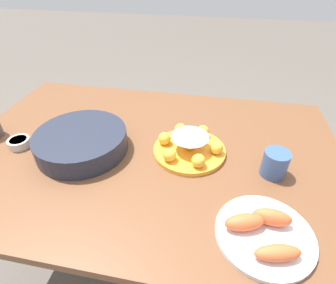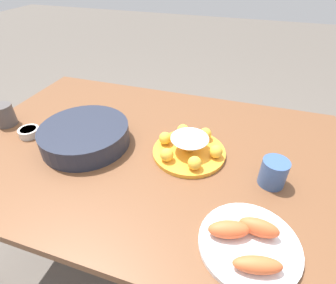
{
  "view_description": "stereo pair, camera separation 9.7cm",
  "coord_description": "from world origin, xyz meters",
  "px_view_note": "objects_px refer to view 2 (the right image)",
  "views": [
    {
      "loc": [
        -0.23,
        0.76,
        1.33
      ],
      "look_at": [
        -0.08,
        -0.01,
        0.75
      ],
      "focal_mm": 28.0,
      "sensor_mm": 36.0,
      "label": 1
    },
    {
      "loc": [
        -0.32,
        0.73,
        1.33
      ],
      "look_at": [
        -0.08,
        -0.01,
        0.75
      ],
      "focal_mm": 28.0,
      "sensor_mm": 36.0,
      "label": 2
    }
  ],
  "objects_px": {
    "cake_plate": "(189,148)",
    "seafood_platter": "(248,242)",
    "sauce_bowl": "(29,132)",
    "serving_bowl": "(85,135)",
    "cup_near": "(4,115)",
    "dining_table": "(149,163)",
    "cup_far": "(273,173)"
  },
  "relations": [
    {
      "from": "serving_bowl",
      "to": "cup_far",
      "type": "height_order",
      "value": "cup_far"
    },
    {
      "from": "serving_bowl",
      "to": "sauce_bowl",
      "type": "height_order",
      "value": "serving_bowl"
    },
    {
      "from": "cup_near",
      "to": "cup_far",
      "type": "relative_size",
      "value": 1.0
    },
    {
      "from": "serving_bowl",
      "to": "dining_table",
      "type": "bearing_deg",
      "value": -167.76
    },
    {
      "from": "sauce_bowl",
      "to": "cup_near",
      "type": "bearing_deg",
      "value": -14.57
    },
    {
      "from": "sauce_bowl",
      "to": "seafood_platter",
      "type": "distance_m",
      "value": 0.91
    },
    {
      "from": "cup_near",
      "to": "cup_far",
      "type": "bearing_deg",
      "value": 179.19
    },
    {
      "from": "seafood_platter",
      "to": "cup_near",
      "type": "bearing_deg",
      "value": -14.64
    },
    {
      "from": "dining_table",
      "to": "cake_plate",
      "type": "height_order",
      "value": "cake_plate"
    },
    {
      "from": "serving_bowl",
      "to": "sauce_bowl",
      "type": "bearing_deg",
      "value": 5.66
    },
    {
      "from": "cake_plate",
      "to": "seafood_platter",
      "type": "height_order",
      "value": "cake_plate"
    },
    {
      "from": "cup_near",
      "to": "cup_far",
      "type": "height_order",
      "value": "same"
    },
    {
      "from": "sauce_bowl",
      "to": "dining_table",
      "type": "bearing_deg",
      "value": -171.12
    },
    {
      "from": "sauce_bowl",
      "to": "cup_far",
      "type": "relative_size",
      "value": 0.88
    },
    {
      "from": "seafood_platter",
      "to": "cup_far",
      "type": "height_order",
      "value": "cup_far"
    },
    {
      "from": "serving_bowl",
      "to": "cup_far",
      "type": "relative_size",
      "value": 3.66
    },
    {
      "from": "cake_plate",
      "to": "serving_bowl",
      "type": "bearing_deg",
      "value": 9.14
    },
    {
      "from": "serving_bowl",
      "to": "cup_near",
      "type": "distance_m",
      "value": 0.4
    },
    {
      "from": "sauce_bowl",
      "to": "cup_near",
      "type": "distance_m",
      "value": 0.16
    },
    {
      "from": "dining_table",
      "to": "cup_far",
      "type": "xyz_separation_m",
      "value": [
        -0.45,
        0.05,
        0.13
      ]
    },
    {
      "from": "cake_plate",
      "to": "cup_near",
      "type": "distance_m",
      "value": 0.8
    },
    {
      "from": "seafood_platter",
      "to": "cup_near",
      "type": "distance_m",
      "value": 1.07
    },
    {
      "from": "serving_bowl",
      "to": "seafood_platter",
      "type": "bearing_deg",
      "value": 158.01
    },
    {
      "from": "cup_far",
      "to": "seafood_platter",
      "type": "bearing_deg",
      "value": 78.19
    },
    {
      "from": "cake_plate",
      "to": "seafood_platter",
      "type": "relative_size",
      "value": 1.03
    },
    {
      "from": "cake_plate",
      "to": "sauce_bowl",
      "type": "xyz_separation_m",
      "value": [
        0.65,
        0.09,
        -0.01
      ]
    },
    {
      "from": "cake_plate",
      "to": "serving_bowl",
      "type": "distance_m",
      "value": 0.4
    },
    {
      "from": "cup_near",
      "to": "cup_far",
      "type": "xyz_separation_m",
      "value": [
        -1.09,
        0.02,
        0.0
      ]
    },
    {
      "from": "sauce_bowl",
      "to": "seafood_platter",
      "type": "relative_size",
      "value": 0.31
    },
    {
      "from": "dining_table",
      "to": "sauce_bowl",
      "type": "height_order",
      "value": "sauce_bowl"
    },
    {
      "from": "dining_table",
      "to": "sauce_bowl",
      "type": "relative_size",
      "value": 18.08
    },
    {
      "from": "dining_table",
      "to": "serving_bowl",
      "type": "relative_size",
      "value": 4.33
    }
  ]
}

